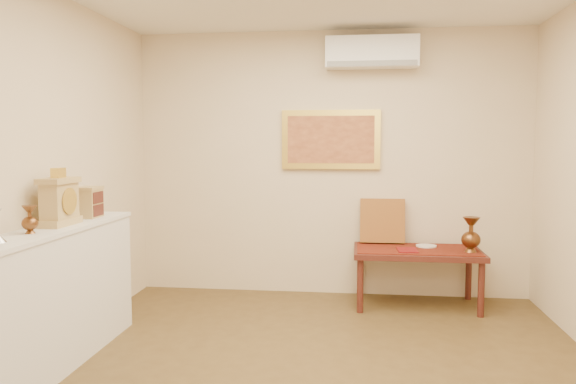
% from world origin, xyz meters
% --- Properties ---
extents(floor, '(4.50, 4.50, 0.00)m').
position_xyz_m(floor, '(0.00, 0.00, 0.00)').
color(floor, brown).
rests_on(floor, ground).
extents(wall_back, '(4.00, 0.02, 2.70)m').
position_xyz_m(wall_back, '(0.00, 2.25, 1.35)').
color(wall_back, beige).
rests_on(wall_back, ground).
extents(wall_front, '(4.00, 0.02, 2.70)m').
position_xyz_m(wall_front, '(0.00, -2.25, 1.35)').
color(wall_front, beige).
rests_on(wall_front, ground).
extents(wall_left, '(0.02, 4.50, 2.70)m').
position_xyz_m(wall_left, '(-2.00, 0.00, 1.35)').
color(wall_left, beige).
rests_on(wall_left, ground).
extents(brass_urn_small, '(0.10, 0.10, 0.23)m').
position_xyz_m(brass_urn_small, '(-1.83, -0.17, 1.10)').
color(brass_urn_small, brown).
rests_on(brass_urn_small, display_ledge).
extents(table_cloth, '(1.14, 0.59, 0.01)m').
position_xyz_m(table_cloth, '(0.85, 1.88, 0.55)').
color(table_cloth, maroon).
rests_on(table_cloth, low_table).
extents(brass_urn_tall, '(0.18, 0.18, 0.40)m').
position_xyz_m(brass_urn_tall, '(1.32, 1.78, 0.76)').
color(brass_urn_tall, brown).
rests_on(brass_urn_tall, table_cloth).
extents(plate, '(0.20, 0.20, 0.01)m').
position_xyz_m(plate, '(0.95, 2.00, 0.56)').
color(plate, white).
rests_on(plate, table_cloth).
extents(menu, '(0.19, 0.26, 0.01)m').
position_xyz_m(menu, '(0.75, 1.76, 0.56)').
color(menu, maroon).
rests_on(menu, table_cloth).
extents(cushion, '(0.44, 0.19, 0.46)m').
position_xyz_m(cushion, '(0.53, 2.16, 0.78)').
color(cushion, maroon).
rests_on(cushion, table_cloth).
extents(display_ledge, '(0.37, 2.02, 0.98)m').
position_xyz_m(display_ledge, '(-1.82, 0.00, 0.49)').
color(display_ledge, silver).
rests_on(display_ledge, floor).
extents(mantel_clock, '(0.17, 0.36, 0.41)m').
position_xyz_m(mantel_clock, '(-1.83, 0.20, 1.15)').
color(mantel_clock, tan).
rests_on(mantel_clock, display_ledge).
extents(wooden_chest, '(0.16, 0.21, 0.24)m').
position_xyz_m(wooden_chest, '(-1.82, 0.62, 1.10)').
color(wooden_chest, tan).
rests_on(wooden_chest, display_ledge).
extents(low_table, '(1.20, 0.70, 0.55)m').
position_xyz_m(low_table, '(0.85, 1.88, 0.48)').
color(low_table, '#4E1E17').
rests_on(low_table, floor).
extents(painting, '(1.00, 0.06, 0.60)m').
position_xyz_m(painting, '(0.00, 2.22, 1.60)').
color(painting, gold).
rests_on(painting, wall_back).
extents(ac_unit, '(0.90, 0.25, 0.30)m').
position_xyz_m(ac_unit, '(0.40, 2.12, 2.45)').
color(ac_unit, white).
rests_on(ac_unit, wall_back).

